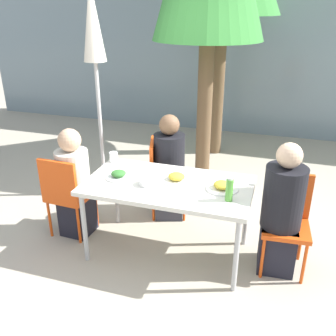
{
  "coord_description": "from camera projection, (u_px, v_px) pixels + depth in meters",
  "views": [
    {
      "loc": [
        0.9,
        -2.85,
        2.2
      ],
      "look_at": [
        0.0,
        0.0,
        0.88
      ],
      "focal_mm": 40.0,
      "sensor_mm": 36.0,
      "label": 1
    }
  ],
  "objects": [
    {
      "name": "person_far",
      "position": [
        169.0,
        170.0,
        4.02
      ],
      "size": [
        0.37,
        0.37,
        1.17
      ],
      "rotation": [
        0.0,
        0.0,
        -1.29
      ],
      "color": "#383842",
      "rests_on": "ground"
    },
    {
      "name": "drinking_cup",
      "position": [
        114.0,
        157.0,
        3.76
      ],
      "size": [
        0.08,
        0.08,
        0.1
      ],
      "color": "white",
      "rests_on": "dining_table"
    },
    {
      "name": "building_facade",
      "position": [
        237.0,
        47.0,
        6.48
      ],
      "size": [
        10.0,
        0.2,
        3.0
      ],
      "color": "gray",
      "rests_on": "ground"
    },
    {
      "name": "bottle",
      "position": [
        229.0,
        190.0,
        3.0
      ],
      "size": [
        0.06,
        0.06,
        0.21
      ],
      "color": "#51A338",
      "rests_on": "dining_table"
    },
    {
      "name": "chair_right",
      "position": [
        286.0,
        215.0,
        3.26
      ],
      "size": [
        0.43,
        0.43,
        0.86
      ],
      "rotation": [
        0.0,
        0.0,
        -3.07
      ],
      "color": "#E54C14",
      "rests_on": "ground"
    },
    {
      "name": "dining_table",
      "position": [
        168.0,
        189.0,
        3.35
      ],
      "size": [
        1.48,
        0.81,
        0.73
      ],
      "color": "silver",
      "rests_on": "ground"
    },
    {
      "name": "closed_umbrella",
      "position": [
        94.0,
        47.0,
        4.0
      ],
      "size": [
        0.36,
        0.36,
        2.46
      ],
      "color": "#333333",
      "rests_on": "ground"
    },
    {
      "name": "ground_plane",
      "position": [
        168.0,
        251.0,
        3.62
      ],
      "size": [
        24.0,
        24.0,
        0.0
      ],
      "primitive_type": "plane",
      "color": "#B2A893"
    },
    {
      "name": "chair_left",
      "position": [
        66.0,
        191.0,
        3.68
      ],
      "size": [
        0.42,
        0.42,
        0.86
      ],
      "rotation": [
        0.0,
        0.0,
        -0.05
      ],
      "color": "#E54C14",
      "rests_on": "ground"
    },
    {
      "name": "person_right",
      "position": [
        281.0,
        213.0,
        3.18
      ],
      "size": [
        0.34,
        0.34,
        1.2
      ],
      "rotation": [
        0.0,
        0.0,
        -3.07
      ],
      "color": "black",
      "rests_on": "ground"
    },
    {
      "name": "plate_0",
      "position": [
        222.0,
        187.0,
        3.21
      ],
      "size": [
        0.28,
        0.28,
        0.07
      ],
      "color": "white",
      "rests_on": "dining_table"
    },
    {
      "name": "salad_bowl",
      "position": [
        147.0,
        182.0,
        3.29
      ],
      "size": [
        0.15,
        0.15,
        0.05
      ],
      "color": "white",
      "rests_on": "dining_table"
    },
    {
      "name": "plate_1",
      "position": [
        176.0,
        178.0,
        3.36
      ],
      "size": [
        0.27,
        0.27,
        0.07
      ],
      "color": "white",
      "rests_on": "dining_table"
    },
    {
      "name": "person_left",
      "position": [
        75.0,
        186.0,
        3.72
      ],
      "size": [
        0.32,
        0.32,
        1.13
      ],
      "rotation": [
        0.0,
        0.0,
        -0.05
      ],
      "color": "black",
      "rests_on": "ground"
    },
    {
      "name": "chair_far",
      "position": [
        162.0,
        172.0,
        4.09
      ],
      "size": [
        0.5,
        0.5,
        0.86
      ],
      "rotation": [
        0.0,
        0.0,
        -1.29
      ],
      "color": "#E54C14",
      "rests_on": "ground"
    },
    {
      "name": "plate_2",
      "position": [
        119.0,
        175.0,
        3.43
      ],
      "size": [
        0.25,
        0.25,
        0.07
      ],
      "color": "white",
      "rests_on": "dining_table"
    }
  ]
}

